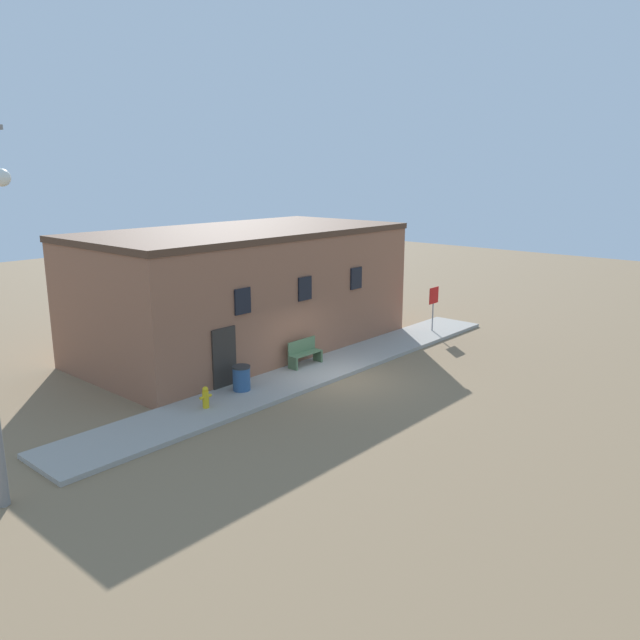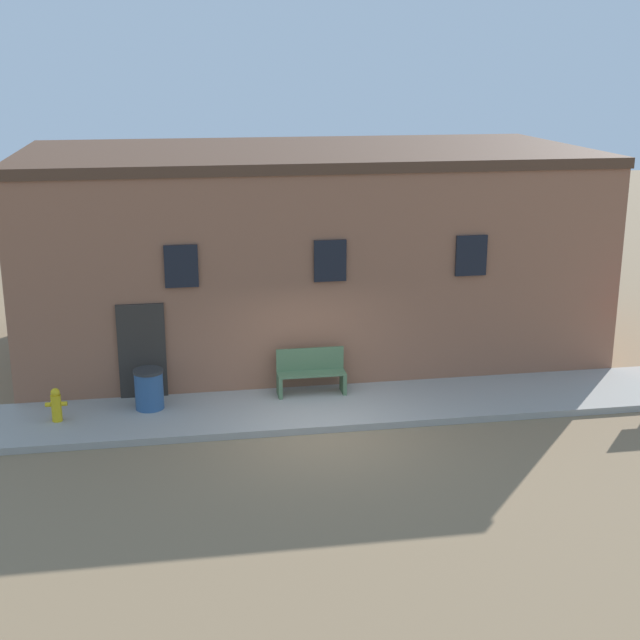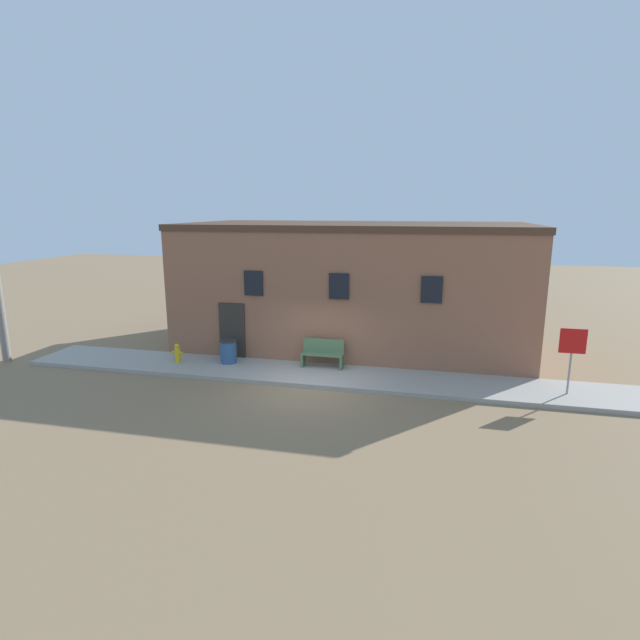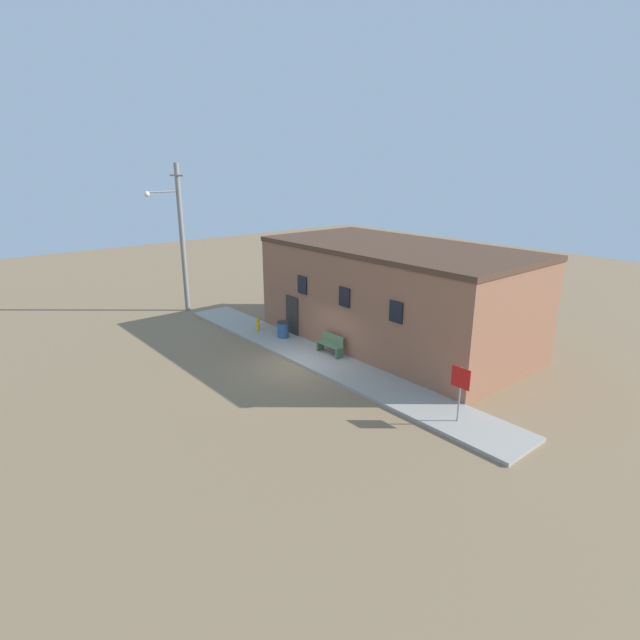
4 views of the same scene
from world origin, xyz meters
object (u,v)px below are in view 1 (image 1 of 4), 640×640
(bench, at_px, (304,353))
(trash_bin, at_px, (241,378))
(fire_hydrant, at_px, (206,397))
(stop_sign, at_px, (434,300))

(bench, bearing_deg, trash_bin, -174.87)
(fire_hydrant, height_order, trash_bin, trash_bin)
(fire_hydrant, bearing_deg, trash_bin, 11.82)
(trash_bin, bearing_deg, fire_hydrant, -168.18)
(bench, relative_size, trash_bin, 1.75)
(bench, bearing_deg, stop_sign, -6.39)
(stop_sign, height_order, bench, stop_sign)
(fire_hydrant, height_order, stop_sign, stop_sign)
(fire_hydrant, xyz_separation_m, bench, (5.26, 0.69, 0.12))
(stop_sign, bearing_deg, trash_bin, 177.13)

